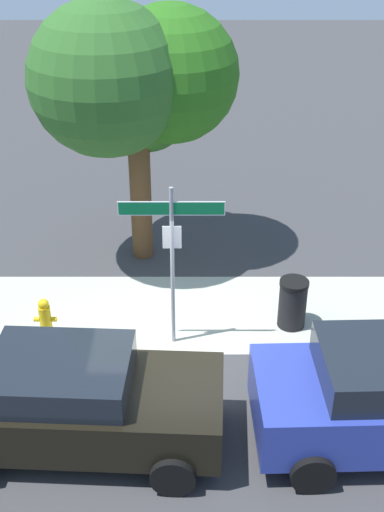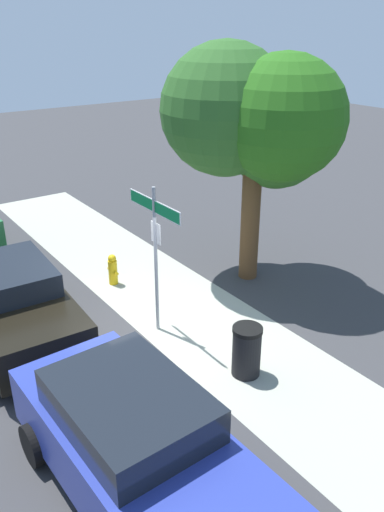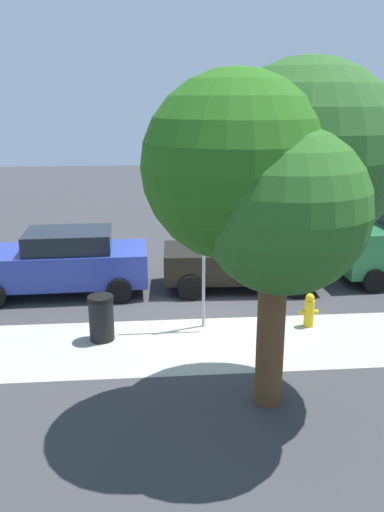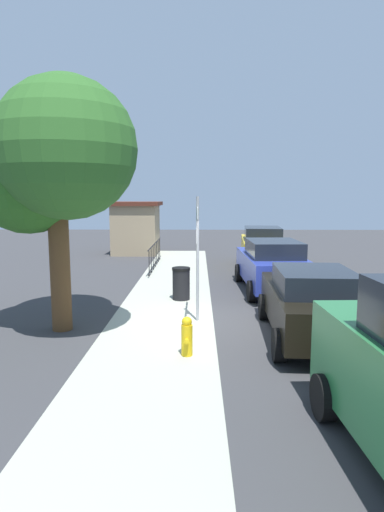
{
  "view_description": "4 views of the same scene",
  "coord_description": "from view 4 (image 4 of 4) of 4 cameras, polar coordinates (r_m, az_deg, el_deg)",
  "views": [
    {
      "loc": [
        0.42,
        -9.31,
        7.54
      ],
      "look_at": [
        0.42,
        0.21,
        1.93
      ],
      "focal_mm": 46.47,
      "sensor_mm": 36.0,
      "label": 1
    },
    {
      "loc": [
        8.02,
        -4.4,
        5.9
      ],
      "look_at": [
        0.25,
        1.17,
        1.53
      ],
      "focal_mm": 36.21,
      "sensor_mm": 36.0,
      "label": 2
    },
    {
      "loc": [
        1.27,
        11.29,
        4.92
      ],
      "look_at": [
        0.31,
        -0.02,
        1.53
      ],
      "focal_mm": 36.96,
      "sensor_mm": 36.0,
      "label": 3
    },
    {
      "loc": [
        -10.27,
        0.38,
        3.08
      ],
      "look_at": [
        0.55,
        0.54,
        1.57
      ],
      "focal_mm": 29.86,
      "sensor_mm": 36.0,
      "label": 4
    }
  ],
  "objects": [
    {
      "name": "car_blue",
      "position": [
        14.2,
        10.66,
        -1.19
      ],
      "size": [
        4.57,
        2.11,
        1.69
      ],
      "rotation": [
        0.0,
        0.0,
        0.03
      ],
      "color": "#293897",
      "rests_on": "ground_plane"
    },
    {
      "name": "shade_tree",
      "position": [
        10.16,
        -18.03,
        12.08
      ],
      "size": [
        4.07,
        3.79,
        5.57
      ],
      "color": "brown",
      "rests_on": "ground_plane"
    },
    {
      "name": "car_black",
      "position": [
        9.62,
        15.7,
        -6.02
      ],
      "size": [
        4.22,
        2.12,
        1.57
      ],
      "rotation": [
        0.0,
        0.0,
        -0.05
      ],
      "color": "black",
      "rests_on": "ground_plane"
    },
    {
      "name": "fire_hydrant",
      "position": [
        8.43,
        -0.69,
        -10.72
      ],
      "size": [
        0.42,
        0.22,
        0.78
      ],
      "color": "yellow",
      "rests_on": "ground_plane"
    },
    {
      "name": "street_sign",
      "position": [
        10.39,
        0.75,
        2.96
      ],
      "size": [
        1.76,
        0.07,
        3.09
      ],
      "color": "#9EA0A5",
      "rests_on": "ground_plane"
    },
    {
      "name": "utility_shed",
      "position": [
        23.5,
        -7.5,
        3.85
      ],
      "size": [
        3.06,
        2.7,
        2.82
      ],
      "color": "#998466",
      "rests_on": "ground_plane"
    },
    {
      "name": "car_yellow",
      "position": [
        18.95,
        9.36,
        1.23
      ],
      "size": [
        4.58,
        2.19,
        1.79
      ],
      "rotation": [
        0.0,
        0.0,
        -0.08
      ],
      "color": "gold",
      "rests_on": "ground_plane"
    },
    {
      "name": "iron_fence",
      "position": [
        18.83,
        -4.98,
        0.22
      ],
      "size": [
        5.27,
        0.04,
        1.07
      ],
      "color": "black",
      "rests_on": "ground_plane"
    },
    {
      "name": "trash_bin",
      "position": [
        12.85,
        -1.46,
        -3.69
      ],
      "size": [
        0.55,
        0.55,
        0.98
      ],
      "color": "black",
      "rests_on": "ground_plane"
    },
    {
      "name": "ground_plane",
      "position": [
        10.73,
        2.9,
        -8.78
      ],
      "size": [
        60.0,
        60.0,
        0.0
      ],
      "primitive_type": "plane",
      "color": "#38383A"
    },
    {
      "name": "sidewalk_strip",
      "position": [
        12.68,
        -3.33,
        -6.14
      ],
      "size": [
        24.0,
        2.6,
        0.0
      ],
      "primitive_type": "cube",
      "color": "#A6A897",
      "rests_on": "ground_plane"
    }
  ]
}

